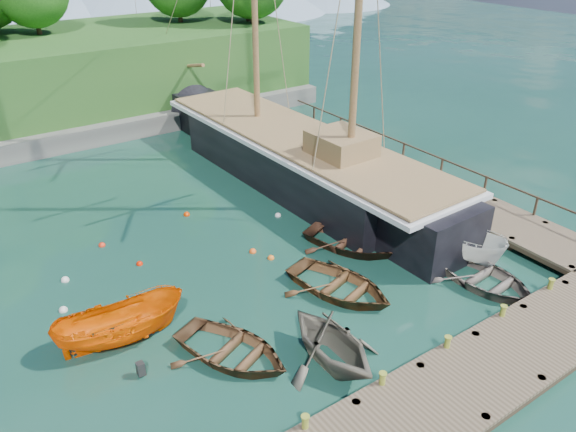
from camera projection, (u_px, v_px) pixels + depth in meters
name	position (u px, v px, depth m)	size (l,w,h in m)	color
ground	(310.00, 306.00, 22.12)	(160.00, 160.00, 0.00)	#103325
dock_near	(479.00, 375.00, 18.20)	(20.00, 3.20, 1.10)	#4A3D2D
dock_east	(396.00, 172.00, 32.78)	(3.20, 24.00, 1.10)	#4A3D2D
bollard_1	(381.00, 398.00, 17.91)	(0.26, 0.26, 0.45)	olive
bollard_2	(444.00, 360.00, 19.42)	(0.26, 0.26, 0.45)	olive
bollard_3	(499.00, 328.00, 20.93)	(0.26, 0.26, 0.45)	olive
bollard_4	(546.00, 301.00, 22.44)	(0.26, 0.26, 0.45)	olive
rowboat_0	(233.00, 358.00, 19.54)	(3.15, 4.41, 0.91)	#543821
rowboat_1	(331.00, 362.00, 19.33)	(3.47, 4.03, 2.12)	#625D50
rowboat_2	(339.00, 293.00, 22.92)	(3.34, 4.68, 0.97)	#55371D
rowboat_3	(483.00, 285.00, 23.40)	(3.28, 4.59, 0.95)	#5D534D
rowboat_4	(350.00, 248.00, 26.02)	(3.18, 4.46, 0.92)	#54311F
motorboat_orange	(124.00, 342.00, 20.24)	(1.75, 4.66, 1.80)	#F45F00
cabin_boat_white	(454.00, 256.00, 25.43)	(1.80, 4.78, 1.85)	white
schooner	(299.00, 162.00, 32.02)	(5.97, 29.29, 21.78)	black
mooring_buoy_0	(63.00, 311.00, 21.87)	(0.34, 0.34, 0.34)	silver
mooring_buoy_1	(140.00, 264.00, 24.80)	(0.29, 0.29, 0.29)	red
mooring_buoy_2	(253.00, 252.00, 25.71)	(0.33, 0.33, 0.33)	#F55617
mooring_buoy_3	(278.00, 216.00, 28.84)	(0.31, 0.31, 0.31)	white
mooring_buoy_4	(102.00, 246.00, 26.21)	(0.32, 0.32, 0.32)	red
mooring_buoy_5	(187.00, 215.00, 28.92)	(0.33, 0.33, 0.33)	#E93700
mooring_buoy_6	(65.00, 281.00, 23.69)	(0.35, 0.35, 0.35)	silver
mooring_buoy_7	(271.00, 259.00, 25.22)	(0.31, 0.31, 0.31)	orange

